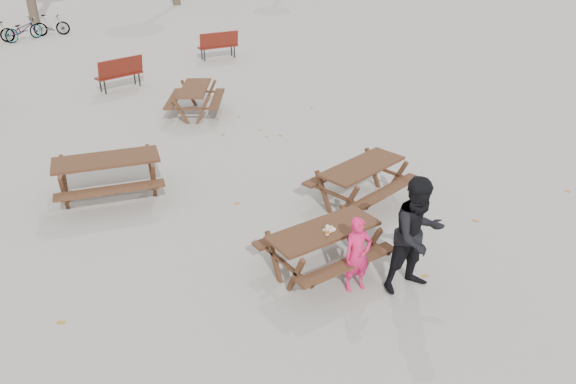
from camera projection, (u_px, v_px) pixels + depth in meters
ground at (323, 270)px, 9.15m from camera, size 80.00×80.00×0.00m
main_picnic_table at (324, 239)px, 8.88m from camera, size 1.80×1.45×0.78m
food_tray at (329, 230)px, 8.73m from camera, size 0.18×0.11×0.03m
bread_roll at (329, 227)px, 8.71m from camera, size 0.14×0.06×0.05m
soda_bottle at (327, 231)px, 8.61m from camera, size 0.07×0.07×0.17m
child at (357, 255)px, 8.43m from camera, size 0.51×0.39×1.23m
adult at (417, 235)px, 8.32m from camera, size 1.01×0.84×1.87m
picnic_table_east at (361, 184)px, 11.04m from camera, size 2.10×1.81×0.80m
picnic_table_north at (109, 179)px, 11.15m from camera, size 2.40×2.12×0.87m
picnic_table_far at (195, 101)px, 15.62m from camera, size 2.22×2.31×0.78m
park_bench_row at (65, 75)px, 17.45m from camera, size 11.81×2.41×1.03m
fallen_leaves at (266, 201)px, 11.23m from camera, size 11.00×11.00×0.01m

